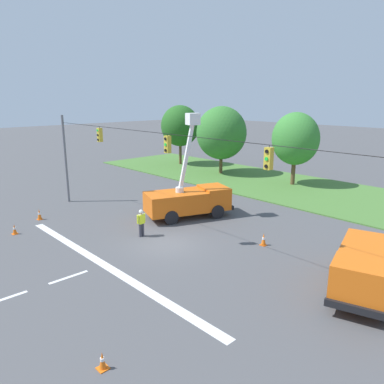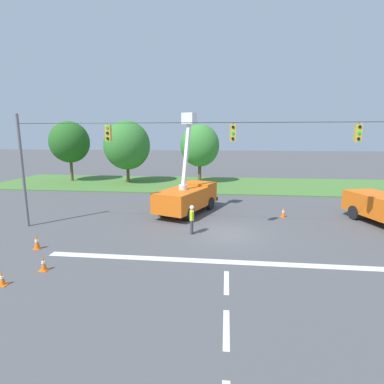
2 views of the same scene
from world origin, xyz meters
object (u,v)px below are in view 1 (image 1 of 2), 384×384
traffic_cone_foreground_right (102,361)px  tree_west (221,133)px  tree_far_west (180,126)px  traffic_cone_mid_left (14,229)px  road_worker (141,221)px  utility_truck_bucket_lift (189,199)px  traffic_cone_foreground_left (39,214)px  tree_centre (295,139)px  utility_truck_support_near (367,268)px  traffic_cone_lane_edge_a (264,239)px

traffic_cone_foreground_right → tree_west: bearing=125.7°
tree_far_west → traffic_cone_mid_left: tree_far_west is taller
traffic_cone_foreground_right → traffic_cone_mid_left: traffic_cone_mid_left is taller
road_worker → utility_truck_bucket_lift: bearing=100.5°
road_worker → traffic_cone_foreground_left: (-7.80, -3.38, -0.61)m
tree_west → traffic_cone_foreground_left: 22.32m
road_worker → traffic_cone_foreground_left: bearing=-156.6°
tree_far_west → tree_west: (7.68, -0.61, -0.35)m
utility_truck_bucket_lift → tree_west: bearing=124.2°
tree_west → traffic_cone_mid_left: bearing=-80.3°
tree_centre → utility_truck_bucket_lift: 14.87m
utility_truck_bucket_lift → utility_truck_support_near: bearing=-7.3°
road_worker → tree_centre: bearing=93.7°
traffic_cone_lane_edge_a → road_worker: bearing=-144.5°
traffic_cone_foreground_left → tree_centre: bearing=74.0°
traffic_cone_lane_edge_a → tree_west: bearing=139.3°
road_worker → traffic_cone_foreground_right: size_ratio=2.84×
utility_truck_support_near → traffic_cone_lane_edge_a: utility_truck_support_near is taller
traffic_cone_foreground_left → utility_truck_bucket_lift: bearing=50.2°
utility_truck_bucket_lift → tree_centre: bearing=91.4°
tree_centre → tree_west: bearing=-173.6°
tree_west → traffic_cone_mid_left: (4.15, -24.14, -4.34)m
traffic_cone_lane_edge_a → utility_truck_bucket_lift: bearing=176.1°
road_worker → traffic_cone_foreground_right: 11.98m
traffic_cone_foreground_left → traffic_cone_lane_edge_a: size_ratio=1.03×
traffic_cone_lane_edge_a → traffic_cone_foreground_left: bearing=-150.9°
tree_west → traffic_cone_foreground_right: 32.80m
tree_centre → traffic_cone_lane_edge_a: tree_centre is taller
traffic_cone_foreground_right → traffic_cone_lane_edge_a: bearing=102.4°
tree_west → traffic_cone_lane_edge_a: (16.27, -13.99, -4.29)m
tree_west → utility_truck_support_near: 27.60m
tree_centre → traffic_cone_foreground_right: tree_centre is taller
traffic_cone_foreground_left → traffic_cone_foreground_right: 17.34m
road_worker → traffic_cone_foreground_right: bearing=-41.8°
traffic_cone_foreground_right → traffic_cone_lane_edge_a: 12.69m
tree_west → traffic_cone_lane_edge_a: 21.88m
tree_far_west → traffic_cone_mid_left: (11.83, -24.75, -4.69)m
traffic_cone_mid_left → traffic_cone_lane_edge_a: (12.12, 10.15, 0.05)m
tree_centre → traffic_cone_mid_left: bearing=-100.5°
utility_truck_support_near → traffic_cone_mid_left: size_ratio=9.49×
road_worker → traffic_cone_lane_edge_a: bearing=35.5°
tree_centre → utility_truck_bucket_lift: size_ratio=0.96×
tree_far_west → tree_west: tree_west is taller
tree_centre → traffic_cone_foreground_right: (10.17, -27.38, -4.33)m
utility_truck_bucket_lift → road_worker: bearing=-79.5°
utility_truck_bucket_lift → traffic_cone_foreground_left: bearing=-129.8°
traffic_cone_foreground_right → traffic_cone_lane_edge_a: (-2.72, 12.39, 0.08)m
utility_truck_bucket_lift → traffic_cone_lane_edge_a: 7.19m
tree_centre → traffic_cone_lane_edge_a: (7.45, -14.99, -4.25)m
tree_far_west → traffic_cone_foreground_right: tree_far_west is taller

